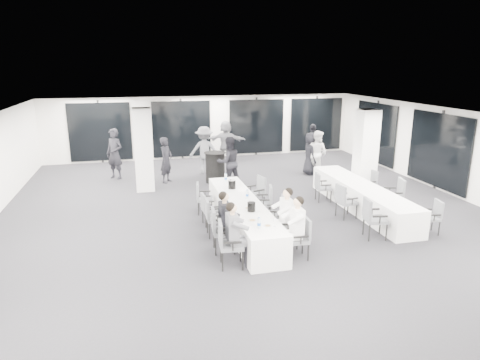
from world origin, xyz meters
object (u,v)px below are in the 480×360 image
object	(u,v)px
chair_main_right_mid	(277,211)
standing_guest_b	(229,159)
banquet_table_main	(243,215)
chair_main_left_second	(220,228)
chair_side_left_mid	(344,199)
standing_guest_e	(310,151)
chair_main_left_mid	(213,215)
standing_guest_c	(204,147)
chair_main_right_fourth	(266,200)
cocktail_table	(215,167)
banquet_table_side	(361,197)
chair_main_right_second	(291,223)
chair_side_right_mid	(396,193)
chair_side_right_near	(433,215)
chair_side_left_far	(321,185)
standing_guest_g	(114,151)
chair_main_left_far	(202,196)
chair_main_right_far	(257,190)
standing_guest_f	(226,138)
standing_guest_a	(166,157)
standing_guest_h	(317,150)
chair_main_right_near	(301,236)
chair_main_left_near	(227,241)
standing_guest_d	(313,141)
chair_side_left_near	(372,216)
chair_side_right_far	(369,182)
chair_main_left_fourth	(208,207)
ice_bucket_near	(251,207)

from	to	relation	value
chair_main_right_mid	standing_guest_b	xyz separation A→B (m)	(-0.31, 4.41, 0.46)
banquet_table_main	chair_main_left_second	xyz separation A→B (m)	(-0.84, -1.23, 0.21)
chair_side_left_mid	standing_guest_e	size ratio (longest dim) A/B	0.51
chair_main_left_mid	standing_guest_c	distance (m)	6.42
chair_main_left_second	chair_main_right_mid	world-z (taller)	chair_main_left_second
standing_guest_e	chair_main_right_fourth	bearing A→B (deg)	147.67
standing_guest_c	cocktail_table	bearing A→B (deg)	104.04
banquet_table_side	chair_main_right_second	size ratio (longest dim) A/B	5.01
cocktail_table	chair_side_right_mid	distance (m)	6.32
chair_side_right_near	standing_guest_b	distance (m)	6.85
chair_main_left_second	chair_side_left_far	world-z (taller)	chair_main_left_second
chair_main_left_mid	standing_guest_g	world-z (taller)	standing_guest_g
banquet_table_main	chair_main_right_second	bearing A→B (deg)	-57.65
chair_main_left_far	chair_main_right_far	world-z (taller)	chair_main_right_far
chair_side_right_near	standing_guest_e	world-z (taller)	standing_guest_e
standing_guest_e	standing_guest_f	world-z (taller)	standing_guest_f
chair_main_right_fourth	standing_guest_a	bearing A→B (deg)	41.36
chair_main_right_fourth	banquet_table_side	bearing A→B (deg)	-76.31
standing_guest_h	standing_guest_g	bearing A→B (deg)	54.16
chair_main_left_mid	chair_main_right_near	xyz separation A→B (m)	(1.66, -1.71, -0.01)
standing_guest_g	standing_guest_a	bearing A→B (deg)	9.57
cocktail_table	chair_side_right_near	world-z (taller)	cocktail_table
chair_side_left_far	standing_guest_g	world-z (taller)	standing_guest_g
chair_main_left_near	standing_guest_d	xyz separation A→B (m)	(5.73, 8.93, 0.38)
chair_main_left_second	chair_main_left_far	world-z (taller)	chair_main_left_second
chair_main_right_mid	standing_guest_e	world-z (taller)	standing_guest_e
chair_main_right_near	chair_side_right_mid	world-z (taller)	chair_side_right_mid
chair_main_left_second	chair_main_left_mid	world-z (taller)	chair_main_left_second
standing_guest_d	standing_guest_h	bearing A→B (deg)	25.33
chair_main_right_fourth	standing_guest_e	bearing A→B (deg)	-22.68
chair_main_right_mid	chair_main_right_far	size ratio (longest dim) A/B	0.98
standing_guest_c	standing_guest_e	distance (m)	4.11
standing_guest_a	standing_guest_f	distance (m)	4.06
chair_main_right_mid	chair_side_right_mid	distance (m)	3.84
cocktail_table	chair_side_left_near	size ratio (longest dim) A/B	1.09
chair_main_left_second	chair_side_right_far	distance (m)	6.18
chair_main_left_fourth	chair_side_right_near	bearing A→B (deg)	66.47
chair_main_left_far	standing_guest_c	bearing A→B (deg)	179.60
banquet_table_side	ice_bucket_near	size ratio (longest dim) A/B	22.18
standing_guest_a	cocktail_table	bearing A→B (deg)	-71.53
chair_main_left_second	chair_main_left_fourth	bearing A→B (deg)	-175.19
chair_main_left_near	chair_main_right_second	bearing A→B (deg)	119.51
chair_main_left_second	standing_guest_d	distance (m)	9.96
chair_main_right_mid	chair_side_left_far	world-z (taller)	chair_main_right_mid
chair_main_left_mid	standing_guest_c	world-z (taller)	standing_guest_c
chair_main_left_far	chair_side_left_mid	xyz separation A→B (m)	(3.79, -1.33, 0.03)
chair_main_right_fourth	chair_side_right_near	xyz separation A→B (m)	(3.79, -2.07, -0.04)
banquet_table_main	chair_side_left_mid	distance (m)	2.97
cocktail_table	chair_main_left_near	xyz separation A→B (m)	(-0.99, -6.71, 0.02)
chair_main_right_near	chair_side_right_mid	size ratio (longest dim) A/B	0.92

